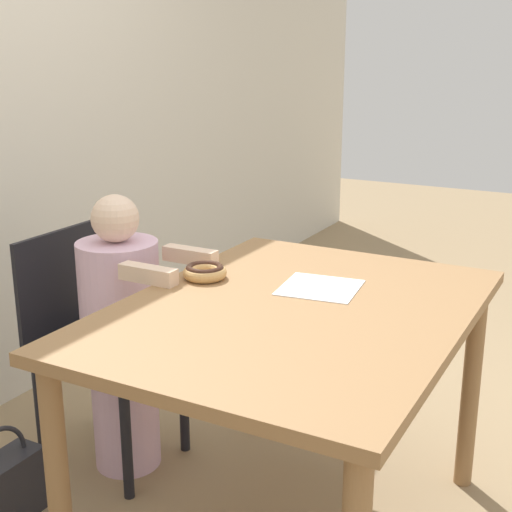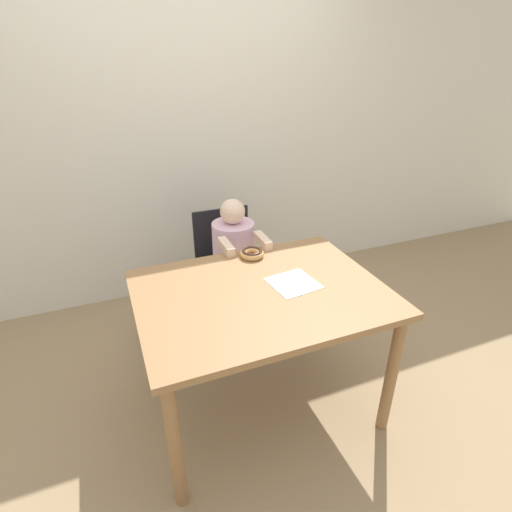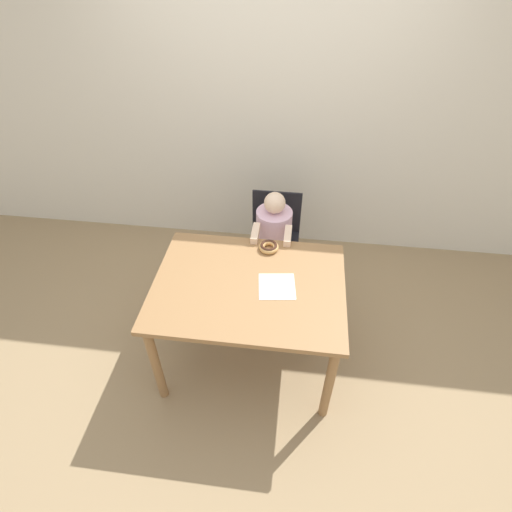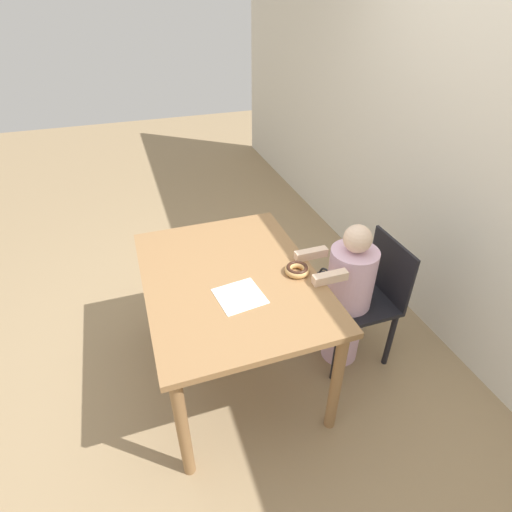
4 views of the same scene
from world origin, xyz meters
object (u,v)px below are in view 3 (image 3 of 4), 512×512
at_px(child_figure, 273,247).
at_px(donut, 269,247).
at_px(chair, 274,241).
at_px(handbag, 221,265).

distance_m(child_figure, donut, 0.46).
relative_size(chair, handbag, 2.49).
relative_size(child_figure, handbag, 2.95).
bearing_deg(child_figure, handbag, 164.64).
relative_size(chair, donut, 6.10).
bearing_deg(donut, child_figure, 88.96).
height_order(chair, child_figure, child_figure).
xyz_separation_m(chair, child_figure, (0.00, -0.12, 0.04)).
bearing_deg(chair, donut, -90.77).
bearing_deg(donut, chair, 89.23).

